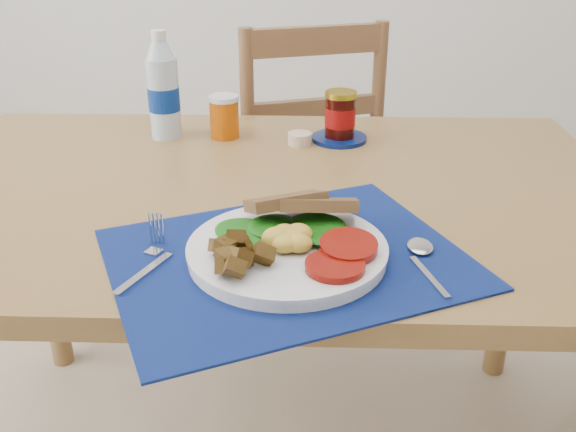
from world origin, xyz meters
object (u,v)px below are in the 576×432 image
(chair_far, at_px, (301,146))
(breakfast_plate, at_px, (283,246))
(juice_glass, at_px, (224,118))
(jam_on_saucer, at_px, (340,119))
(water_bottle, at_px, (163,92))

(chair_far, height_order, breakfast_plate, chair_far)
(juice_glass, relative_size, jam_on_saucer, 0.73)
(breakfast_plate, xyz_separation_m, jam_on_saucer, (0.11, 0.56, 0.03))
(juice_glass, bearing_deg, water_bottle, -178.85)
(juice_glass, distance_m, jam_on_saucer, 0.26)
(breakfast_plate, height_order, juice_glass, juice_glass)
(breakfast_plate, xyz_separation_m, juice_glass, (-0.16, 0.57, 0.02))
(chair_far, height_order, juice_glass, chair_far)
(water_bottle, relative_size, juice_glass, 2.63)
(water_bottle, bearing_deg, jam_on_saucer, -1.63)
(breakfast_plate, height_order, water_bottle, water_bottle)
(breakfast_plate, height_order, jam_on_saucer, jam_on_saucer)
(chair_far, relative_size, water_bottle, 4.80)
(breakfast_plate, relative_size, jam_on_saucer, 2.37)
(water_bottle, bearing_deg, chair_far, 52.57)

